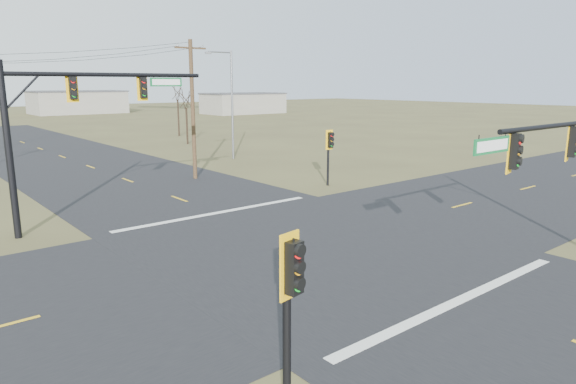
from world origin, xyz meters
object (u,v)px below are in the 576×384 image
object	(u,v)px
streetlight_a	(230,99)
bare_tree_c	(186,99)
bare_tree_d	(177,92)
pedestal_signal_sw	(291,288)
mast_arm_far	(70,111)
pedestal_signal_ne	(330,144)
mast_arm_near	(570,155)
utility_pole_near	(193,108)

from	to	relation	value
streetlight_a	bare_tree_c	xyz separation A→B (m)	(2.73, 13.51, -0.31)
bare_tree_c	bare_tree_d	size ratio (longest dim) A/B	0.92
pedestal_signal_sw	streetlight_a	world-z (taller)	streetlight_a
mast_arm_far	bare_tree_d	world-z (taller)	mast_arm_far
pedestal_signal_ne	pedestal_signal_sw	size ratio (longest dim) A/B	0.92
pedestal_signal_ne	bare_tree_d	distance (m)	38.84
mast_arm_far	bare_tree_d	bearing A→B (deg)	61.27
mast_arm_near	bare_tree_c	distance (m)	47.69
pedestal_signal_ne	utility_pole_near	size ratio (longest dim) A/B	0.39
streetlight_a	bare_tree_c	distance (m)	13.79
pedestal_signal_sw	bare_tree_d	distance (m)	62.04
bare_tree_c	bare_tree_d	distance (m)	9.88
mast_arm_near	bare_tree_d	world-z (taller)	bare_tree_d
utility_pole_near	bare_tree_d	bearing A→B (deg)	64.44
mast_arm_near	bare_tree_d	size ratio (longest dim) A/B	1.41
pedestal_signal_sw	mast_arm_near	bearing A→B (deg)	-10.06
mast_arm_near	utility_pole_near	size ratio (longest dim) A/B	1.03
pedestal_signal_ne	pedestal_signal_sw	bearing A→B (deg)	-125.12
pedestal_signal_sw	streetlight_a	bearing A→B (deg)	47.56
mast_arm_near	pedestal_signal_sw	world-z (taller)	mast_arm_near
streetlight_a	bare_tree_c	world-z (taller)	streetlight_a
pedestal_signal_ne	bare_tree_c	distance (m)	29.15
mast_arm_near	pedestal_signal_ne	bearing A→B (deg)	57.92
bare_tree_c	streetlight_a	bearing A→B (deg)	-101.41
pedestal_signal_sw	bare_tree_c	xyz separation A→B (m)	(23.03, 46.78, 2.14)
mast_arm_far	streetlight_a	xyz separation A→B (m)	(18.71, 14.94, -0.16)
pedestal_signal_ne	bare_tree_c	size ratio (longest dim) A/B	0.58
utility_pole_near	bare_tree_d	world-z (taller)	utility_pole_near
streetlight_a	utility_pole_near	bearing A→B (deg)	-119.76
mast_arm_far	pedestal_signal_ne	world-z (taller)	mast_arm_far
mast_arm_near	pedestal_signal_sw	bearing A→B (deg)	166.71
utility_pole_near	mast_arm_far	bearing A→B (deg)	-143.74
mast_arm_near	bare_tree_c	xyz separation A→B (m)	(10.30, 46.56, 0.69)
pedestal_signal_ne	pedestal_signal_sw	world-z (taller)	pedestal_signal_sw
bare_tree_c	bare_tree_d	xyz separation A→B (m)	(3.69, 9.14, 0.63)
utility_pole_near	mast_arm_near	bearing A→B (deg)	-89.71
utility_pole_near	bare_tree_c	bearing A→B (deg)	62.89
bare_tree_c	mast_arm_near	bearing A→B (deg)	-102.47
mast_arm_near	pedestal_signal_ne	distance (m)	18.85
bare_tree_d	pedestal_signal_sw	bearing A→B (deg)	-115.54
streetlight_a	mast_arm_near	bearing A→B (deg)	-84.38
mast_arm_far	bare_tree_d	distance (m)	45.22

